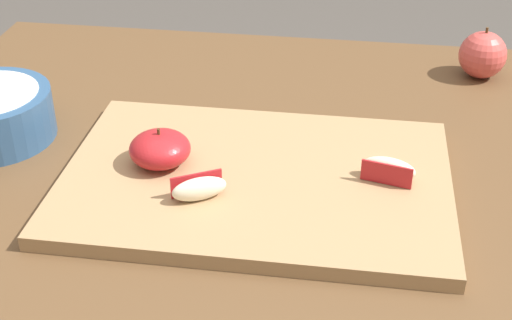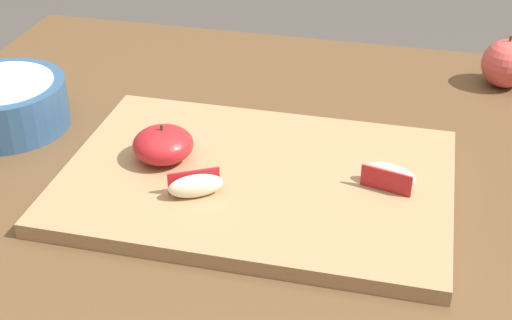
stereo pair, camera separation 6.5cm
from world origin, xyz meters
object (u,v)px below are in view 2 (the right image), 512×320
apple_half_skin_up (163,145)px  whole_apple_pink_lady (506,64)px  ceramic_fruit_bowl (6,103)px  apple_wedge_near_knife (196,185)px  apple_wedge_right (389,175)px  cutting_board (256,181)px

apple_half_skin_up → whole_apple_pink_lady: (0.41, 0.35, -0.00)m
ceramic_fruit_bowl → apple_wedge_near_knife: bearing=-22.5°
apple_half_skin_up → whole_apple_pink_lady: size_ratio=0.92×
apple_wedge_near_knife → whole_apple_pink_lady: whole_apple_pink_lady is taller
apple_wedge_right → apple_half_skin_up: bearing=-178.9°
whole_apple_pink_lady → ceramic_fruit_bowl: whole_apple_pink_lady is taller
cutting_board → apple_wedge_near_knife: size_ratio=7.03×
cutting_board → apple_wedge_right: apple_wedge_right is taller
cutting_board → apple_wedge_near_knife: (-0.06, -0.06, 0.02)m
cutting_board → whole_apple_pink_lady: whole_apple_pink_lady is taller
cutting_board → whole_apple_pink_lady: (0.30, 0.36, 0.03)m
apple_half_skin_up → apple_wedge_near_knife: 0.09m
apple_half_skin_up → apple_wedge_near_knife: (0.06, -0.07, -0.01)m
apple_wedge_near_knife → whole_apple_pink_lady: bearing=49.5°
whole_apple_pink_lady → ceramic_fruit_bowl: 0.72m
apple_half_skin_up → ceramic_fruit_bowl: 0.25m
apple_half_skin_up → cutting_board: bearing=-3.8°
cutting_board → apple_half_skin_up: apple_half_skin_up is taller
apple_wedge_near_knife → cutting_board: bearing=46.5°
cutting_board → ceramic_fruit_bowl: size_ratio=2.78×
apple_half_skin_up → apple_wedge_right: size_ratio=1.12×
whole_apple_pink_lady → ceramic_fruit_bowl: size_ratio=0.49×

